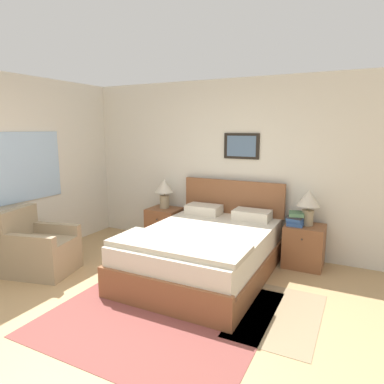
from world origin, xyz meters
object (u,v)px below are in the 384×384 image
Objects in this scene: nightstand_by_door at (304,246)px; table_lamp_by_door at (308,202)px; armchair at (39,251)px; table_lamp_near_window at (164,189)px; bed at (204,251)px; nightstand_near_window at (165,226)px.

table_lamp_by_door is (0.02, 0.03, 0.61)m from nightstand_by_door.
armchair is 1.90× the size of table_lamp_by_door.
bed is at bearing -38.03° from table_lamp_near_window.
table_lamp_near_window is (-1.12, 0.88, 0.59)m from bed.
armchair is at bearing -115.61° from nightstand_near_window.
nightstand_near_window is 1.20× the size of table_lamp_by_door.
nightstand_by_door is at bearing 106.33° from armchair.
nightstand_by_door is 1.20× the size of table_lamp_near_window.
table_lamp_by_door is at bearing 37.96° from bed.
table_lamp_near_window is at bearing 179.23° from nightstand_by_door.
table_lamp_by_door is at bearing 0.77° from nightstand_near_window.
table_lamp_near_window is 1.00× the size of table_lamp_by_door.
bed is 1.55m from table_lamp_by_door.
bed reaches higher than nightstand_near_window.
nightstand_near_window is at bearing -62.10° from table_lamp_near_window.
table_lamp_by_door is (1.13, 0.88, 0.59)m from bed.
armchair is (-1.95, -0.91, -0.02)m from bed.
table_lamp_near_window is (0.83, 1.79, 0.61)m from armchair.
armchair is at bearing -149.80° from table_lamp_by_door.
table_lamp_by_door reaches higher than nightstand_near_window.
bed is 3.75× the size of nightstand_near_window.
bed reaches higher than table_lamp_near_window.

